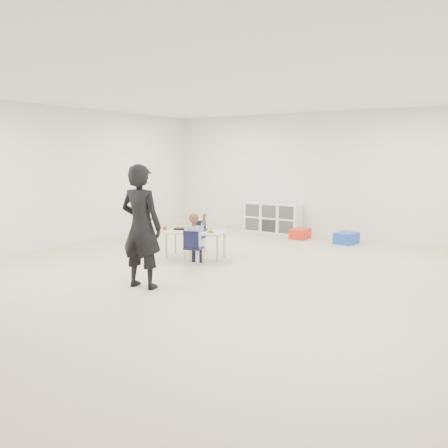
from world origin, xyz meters
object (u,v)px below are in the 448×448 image
Objects in this scene: table at (195,244)px; child at (194,237)px; cubby_shelf at (272,218)px; adult at (141,227)px; chair_near at (194,247)px.

child is (0.28, -0.43, 0.21)m from table.
cubby_shelf is (-0.17, 3.34, 0.10)m from table.
adult is (0.23, -1.51, 0.40)m from child.
child is (0.00, 0.00, 0.17)m from chair_near.
chair_near is 0.34× the size of adult.
cubby_shelf is (-0.45, 3.77, 0.05)m from chair_near.
table is at bearing 107.05° from chair_near.
chair_near is (0.28, -0.43, 0.04)m from table.
cubby_shelf is (-0.45, 3.77, -0.12)m from child.
child is 0.67× the size of cubby_shelf.
adult is (0.23, -1.51, 0.57)m from chair_near.
chair_near is 0.63× the size of child.
child is 3.79m from cubby_shelf.
table is 2.00× the size of chair_near.
cubby_shelf is at bearing -88.98° from adult.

